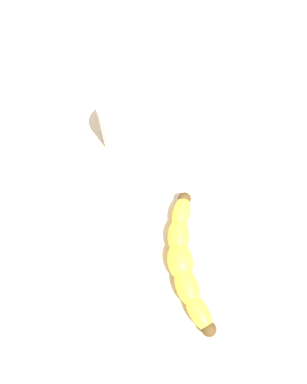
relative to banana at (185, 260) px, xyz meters
The scene contains 3 objects.
wooden_tabletop 13.71cm from the banana, 67.76° to the right, with size 120.00×120.00×3.00cm, color beige.
banana is the anchor object (origin of this frame).
smoothie_glass 24.52cm from the banana, 81.13° to the right, with size 7.14×7.14×9.98cm.
Camera 1 is at (2.86, 23.86, 57.22)cm, focal length 33.62 mm.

